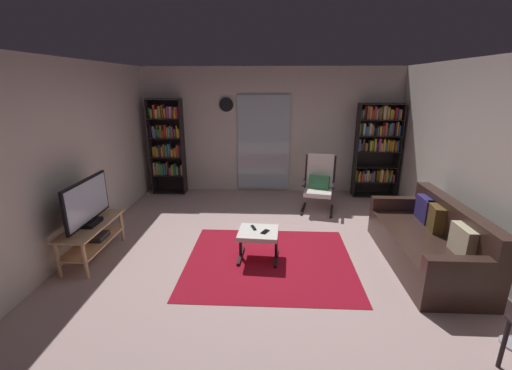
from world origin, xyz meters
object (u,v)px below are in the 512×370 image
at_px(leather_sofa, 429,243).
at_px(wall_clock, 226,105).
at_px(bookshelf_near_sofa, 377,146).
at_px(bookshelf_near_tv, 167,143).
at_px(tv_stand, 93,235).
at_px(lounge_armchair, 319,182).
at_px(ottoman, 258,236).
at_px(television, 87,203).
at_px(cell_phone, 265,232).
at_px(tv_remote, 253,228).

distance_m(leather_sofa, wall_clock, 4.51).
bearing_deg(bookshelf_near_sofa, bookshelf_near_tv, 179.80).
bearing_deg(wall_clock, bookshelf_near_sofa, -3.72).
xyz_separation_m(tv_stand, wall_clock, (1.44, 3.02, 1.53)).
height_order(bookshelf_near_tv, lounge_armchair, bookshelf_near_tv).
bearing_deg(ottoman, television, -178.11).
xyz_separation_m(lounge_armchair, cell_phone, (-0.95, -1.94, -0.12)).
distance_m(tv_stand, cell_phone, 2.32).
height_order(tv_remote, cell_phone, tv_remote).
distance_m(television, tv_remote, 2.19).
xyz_separation_m(tv_stand, bookshelf_near_sofa, (4.52, 2.82, 0.74)).
distance_m(leather_sofa, ottoman, 2.21).
relative_size(leather_sofa, lounge_armchair, 1.95).
relative_size(tv_stand, ottoman, 2.05).
height_order(ottoman, cell_phone, cell_phone).
bearing_deg(tv_remote, lounge_armchair, 39.10).
bearing_deg(cell_phone, wall_clock, 134.02).
bearing_deg(tv_remote, leather_sofa, -22.42).
relative_size(bookshelf_near_tv, wall_clock, 6.83).
relative_size(tv_stand, tv_remote, 7.80).
relative_size(lounge_armchair, wall_clock, 3.53).
distance_m(bookshelf_near_sofa, ottoman, 3.66).
height_order(bookshelf_near_tv, tv_remote, bookshelf_near_tv).
height_order(television, bookshelf_near_tv, bookshelf_near_tv).
bearing_deg(television, ottoman, 1.89).
bearing_deg(bookshelf_near_sofa, cell_phone, -128.30).
xyz_separation_m(tv_stand, cell_phone, (2.32, 0.02, 0.09)).
bearing_deg(cell_phone, leather_sofa, 27.72).
distance_m(television, cell_phone, 2.34).
distance_m(television, bookshelf_near_sofa, 5.34).
distance_m(ottoman, tv_remote, 0.13).
relative_size(bookshelf_near_tv, cell_phone, 14.14).
bearing_deg(ottoman, lounge_armchair, 61.30).
xyz_separation_m(television, cell_phone, (2.31, 0.04, -0.37)).
bearing_deg(tv_remote, bookshelf_near_tv, 106.34).
xyz_separation_m(lounge_armchair, wall_clock, (-1.83, 1.06, 1.32)).
xyz_separation_m(bookshelf_near_sofa, ottoman, (-2.30, -2.76, -0.72)).
height_order(bookshelf_near_sofa, leather_sofa, bookshelf_near_sofa).
distance_m(television, ottoman, 2.27).
xyz_separation_m(ottoman, wall_clock, (-0.78, 2.96, 1.51)).
distance_m(television, leather_sofa, 4.46).
bearing_deg(television, tv_remote, 4.02).
bearing_deg(bookshelf_near_tv, lounge_armchair, -15.85).
distance_m(television, lounge_armchair, 3.83).
relative_size(leather_sofa, wall_clock, 6.88).
distance_m(television, wall_clock, 3.52).
distance_m(tv_remote, cell_phone, 0.20).
bearing_deg(television, lounge_armchair, 31.21).
bearing_deg(bookshelf_near_tv, leather_sofa, -33.58).
bearing_deg(cell_phone, television, -151.30).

